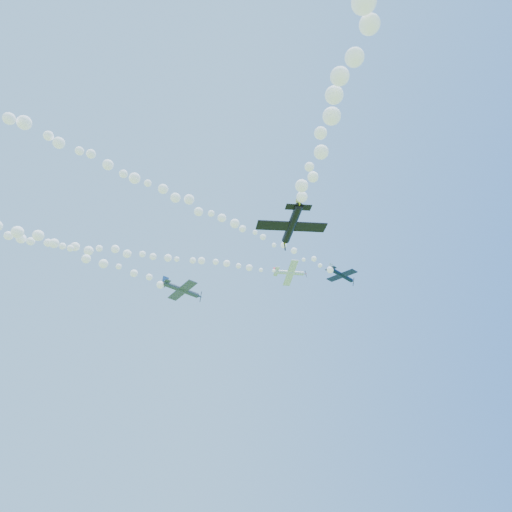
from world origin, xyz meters
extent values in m
cylinder|color=white|center=(14.45, 13.39, 55.65)|extent=(6.31, 1.78, 1.30)
cone|color=white|center=(17.80, 13.35, 55.89)|extent=(0.89, 0.93, 0.88)
cone|color=#B81532|center=(18.27, 13.34, 55.92)|extent=(0.37, 0.33, 0.31)
cube|color=black|center=(18.14, 13.34, 55.91)|extent=(0.19, 0.46, 1.96)
cube|color=white|center=(14.72, 13.37, 55.55)|extent=(1.75, 7.59, 1.49)
cube|color=white|center=(11.66, 13.44, 55.51)|extent=(0.95, 2.68, 0.58)
cube|color=#B81532|center=(11.54, 13.53, 56.06)|extent=(1.06, 0.31, 1.30)
sphere|color=black|center=(15.30, 13.45, 56.10)|extent=(0.81, 0.87, 0.91)
cylinder|color=#0C1838|center=(23.49, 7.95, 52.76)|extent=(6.13, 1.70, 1.36)
cone|color=#0C1838|center=(26.48, 9.20, 52.48)|extent=(0.87, 0.92, 0.88)
cone|color=silver|center=(26.90, 9.38, 52.44)|extent=(0.36, 0.33, 0.31)
cube|color=black|center=(26.79, 9.33, 52.45)|extent=(0.43, 0.53, 1.88)
cube|color=#0C1838|center=(23.70, 8.07, 52.62)|extent=(4.03, 7.30, 2.13)
cube|color=#0C1838|center=(21.00, 6.90, 53.04)|extent=(1.72, 2.69, 0.81)
cube|color=silver|center=(21.03, 6.76, 53.58)|extent=(1.12, 0.69, 1.27)
sphere|color=black|center=(24.34, 8.20, 53.05)|extent=(1.04, 1.07, 0.94)
cylinder|color=#3A4154|center=(-7.64, 7.35, 44.03)|extent=(6.67, 2.84, 0.97)
cone|color=#3A4154|center=(-4.29, 8.73, 44.01)|extent=(1.01, 1.08, 0.90)
cone|color=navy|center=(-3.83, 8.93, 44.01)|extent=(0.41, 0.40, 0.31)
cube|color=black|center=(-3.95, 8.87, 44.01)|extent=(0.20, 0.35, 2.12)
cube|color=#3A4154|center=(-7.38, 7.47, 43.89)|extent=(4.68, 8.23, 0.97)
cube|color=#3A4154|center=(-10.41, 6.20, 44.10)|extent=(1.98, 3.03, 0.38)
cube|color=navy|center=(-10.47, 6.11, 44.71)|extent=(1.07, 0.61, 1.35)
sphere|color=black|center=(-6.74, 7.68, 44.44)|extent=(1.08, 1.11, 0.88)
cylinder|color=black|center=(2.96, -23.06, 34.22)|extent=(1.11, 6.47, 1.52)
cone|color=black|center=(3.16, -19.62, 34.56)|extent=(0.88, 0.85, 0.93)
cone|color=yellow|center=(3.19, -19.15, 34.61)|extent=(0.31, 0.36, 0.33)
cube|color=black|center=(3.18, -19.28, 34.60)|extent=(0.34, 0.25, 2.02)
cube|color=black|center=(2.99, -22.78, 34.12)|extent=(7.93, 2.12, 1.00)
cube|color=black|center=(2.80, -25.92, 33.99)|extent=(2.81, 1.09, 0.42)
cube|color=yellow|center=(2.74, -26.06, 34.56)|extent=(0.27, 1.13, 1.37)
sphere|color=black|center=(2.98, -22.20, 34.71)|extent=(0.88, 0.88, 0.90)
camera|label=1|loc=(-8.66, -55.91, 2.00)|focal=30.00mm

